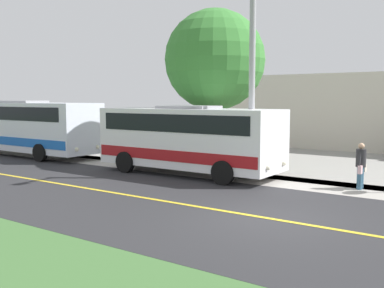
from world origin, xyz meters
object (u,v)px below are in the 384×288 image
at_px(street_light_pole, 251,70).
at_px(pedestrian_with_bags, 361,165).
at_px(tree_curbside, 215,60).
at_px(transit_bus_rear, 20,125).
at_px(shuttle_bus_front, 189,137).

bearing_deg(street_light_pole, pedestrian_with_bags, 97.18).
distance_m(pedestrian_with_bags, tree_curbside, 8.56).
relative_size(transit_bus_rear, tree_curbside, 1.50).
height_order(pedestrian_with_bags, street_light_pole, street_light_pole).
bearing_deg(transit_bus_rear, shuttle_bus_front, 90.14).
distance_m(transit_bus_rear, street_light_pole, 14.48).
distance_m(transit_bus_rear, tree_curbside, 11.87).
xyz_separation_m(shuttle_bus_front, street_light_pole, (-0.31, 2.67, 2.67)).
xyz_separation_m(pedestrian_with_bags, tree_curbside, (-2.02, -7.27, 4.06)).
relative_size(pedestrian_with_bags, tree_curbside, 0.22).
height_order(pedestrian_with_bags, tree_curbside, tree_curbside).
xyz_separation_m(transit_bus_rear, pedestrian_with_bags, (-0.85, 18.31, -0.81)).
xyz_separation_m(shuttle_bus_front, pedestrian_with_bags, (-0.82, 6.74, -0.71)).
bearing_deg(transit_bus_rear, tree_curbside, 104.54).
height_order(shuttle_bus_front, pedestrian_with_bags, shuttle_bus_front).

